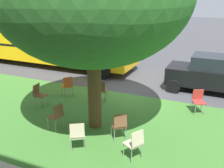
{
  "coord_description": "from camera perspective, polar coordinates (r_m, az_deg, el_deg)",
  "views": [
    {
      "loc": [
        -3.79,
        10.5,
        4.28
      ],
      "look_at": [
        0.07,
        1.79,
        0.96
      ],
      "focal_mm": 42.59,
      "sensor_mm": 36.0,
      "label": 1
    }
  ],
  "objects": [
    {
      "name": "ground",
      "position": [
        11.95,
        3.78,
        -1.81
      ],
      "size": [
        80.0,
        80.0,
        0.0
      ],
      "primitive_type": "plane",
      "color": "#424247"
    },
    {
      "name": "grass_verge",
      "position": [
        9.27,
        -3.18,
        -8.3
      ],
      "size": [
        48.0,
        6.0,
        0.01
      ],
      "primitive_type": "cube",
      "color": "#3D752D",
      "rests_on": "ground"
    },
    {
      "name": "chair_0",
      "position": [
        7.61,
        -7.47,
        -10.59
      ],
      "size": [
        0.57,
        0.58,
        0.88
      ],
      "color": "beige",
      "rests_on": "ground"
    },
    {
      "name": "chair_1",
      "position": [
        10.83,
        -2.41,
        -1.14
      ],
      "size": [
        0.5,
        0.5,
        0.88
      ],
      "color": "brown",
      "rests_on": "ground"
    },
    {
      "name": "chair_2",
      "position": [
        7.2,
        4.91,
        -12.35
      ],
      "size": [
        0.57,
        0.57,
        0.88
      ],
      "color": "beige",
      "rests_on": "ground"
    },
    {
      "name": "chair_3",
      "position": [
        11.5,
        -9.55,
        -0.16
      ],
      "size": [
        0.58,
        0.58,
        0.88
      ],
      "color": "#C64C1E",
      "rests_on": "ground"
    },
    {
      "name": "chair_4",
      "position": [
        10.79,
        -15.43,
        -1.92
      ],
      "size": [
        0.45,
        0.44,
        0.88
      ],
      "color": "brown",
      "rests_on": "ground"
    },
    {
      "name": "chair_5",
      "position": [
        8.82,
        -11.83,
        -6.47
      ],
      "size": [
        0.48,
        0.48,
        0.88
      ],
      "color": "brown",
      "rests_on": "ground"
    },
    {
      "name": "chair_6",
      "position": [
        10.32,
        18.08,
        -3.18
      ],
      "size": [
        0.56,
        0.56,
        0.88
      ],
      "color": "#B7332D",
      "rests_on": "ground"
    },
    {
      "name": "chair_7",
      "position": [
        8.07,
        1.56,
        -8.59
      ],
      "size": [
        0.59,
        0.59,
        0.88
      ],
      "color": "brown",
      "rests_on": "ground"
    },
    {
      "name": "parked_car",
      "position": [
        12.62,
        20.46,
        2.14
      ],
      "size": [
        3.7,
        1.92,
        1.65
      ],
      "color": "black",
      "rests_on": "ground"
    },
    {
      "name": "school_bus",
      "position": [
        16.48,
        -13.1,
        9.92
      ],
      "size": [
        10.4,
        2.8,
        2.88
      ],
      "color": "yellow",
      "rests_on": "ground"
    }
  ]
}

